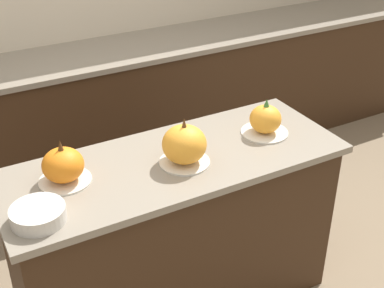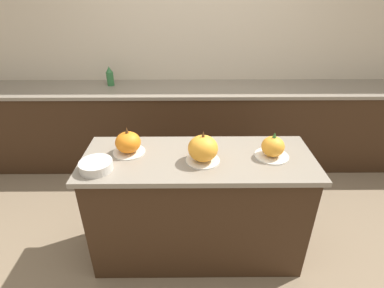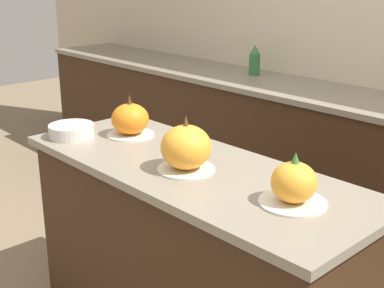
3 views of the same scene
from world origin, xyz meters
The scene contains 9 objects.
ground_plane centered at (0.00, 0.00, 0.00)m, with size 12.00×12.00×0.00m, color #847056.
wall_back centered at (0.00, 1.71, 1.25)m, with size 8.00×0.06×2.50m.
kitchen_island centered at (0.00, 0.00, 0.45)m, with size 1.60×0.61×0.89m.
back_counter centered at (0.00, 1.38, 0.47)m, with size 6.00×0.60×0.93m.
pumpkin_cake_left centered at (-0.49, 0.07, 0.97)m, with size 0.22×0.22×0.20m.
pumpkin_cake_center centered at (0.03, -0.05, 0.98)m, with size 0.23×0.23×0.22m.
pumpkin_cake_right centered at (0.51, 0.01, 0.96)m, with size 0.23×0.23×0.18m.
bottle_tall centered at (-0.93, 1.48, 1.03)m, with size 0.08×0.08×0.21m.
mixing_bowl centered at (-0.66, -0.15, 0.92)m, with size 0.21×0.21×0.06m.
Camera 2 is at (-0.06, -1.76, 1.97)m, focal length 28.00 mm.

